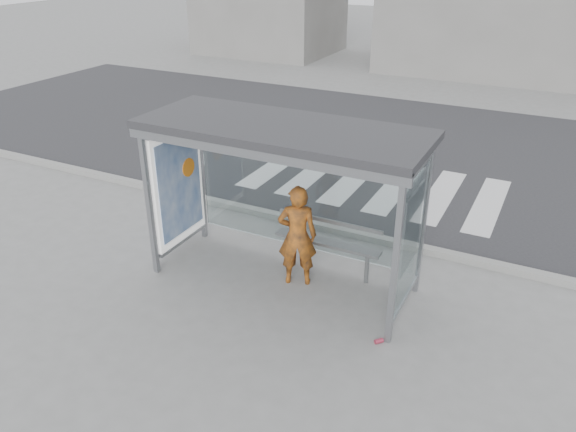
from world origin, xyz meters
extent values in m
plane|color=slate|center=(0.00, 0.00, 0.00)|extent=(80.00, 80.00, 0.00)
cube|color=#29292C|center=(0.00, 7.00, 0.00)|extent=(30.00, 10.00, 0.01)
cube|color=gray|center=(0.00, 1.95, 0.06)|extent=(30.00, 0.18, 0.12)
cube|color=silver|center=(-2.50, 4.50, 0.00)|extent=(0.55, 3.00, 0.00)
cube|color=silver|center=(-1.50, 4.50, 0.00)|extent=(0.55, 3.00, 0.00)
cube|color=silver|center=(-0.50, 4.50, 0.00)|extent=(0.55, 3.00, 0.00)
cube|color=silver|center=(0.50, 4.50, 0.00)|extent=(0.55, 3.00, 0.00)
cube|color=silver|center=(1.50, 4.50, 0.00)|extent=(0.55, 3.00, 0.00)
cube|color=silver|center=(2.50, 4.50, 0.00)|extent=(0.55, 3.00, 0.00)
cube|color=gray|center=(-2.00, -0.70, 1.25)|extent=(0.08, 0.08, 2.50)
cube|color=gray|center=(2.00, -0.70, 1.25)|extent=(0.08, 0.08, 2.50)
cube|color=gray|center=(-2.00, 0.70, 1.25)|extent=(0.08, 0.08, 2.50)
cube|color=gray|center=(2.00, 0.70, 1.25)|extent=(0.08, 0.08, 2.50)
cube|color=#2D2D30|center=(0.00, 0.00, 2.56)|extent=(4.25, 1.65, 0.12)
cube|color=gray|center=(0.00, -0.76, 2.45)|extent=(4.25, 0.06, 0.18)
cube|color=white|center=(0.00, 0.70, 1.30)|extent=(3.80, 0.02, 2.00)
cube|color=white|center=(-2.00, 0.00, 1.30)|extent=(0.15, 1.25, 2.00)
cube|color=#2C589F|center=(-1.92, 0.00, 1.30)|extent=(0.01, 1.10, 1.70)
cylinder|color=orange|center=(-1.91, 0.25, 1.55)|extent=(0.02, 0.32, 0.32)
cube|color=white|center=(2.00, 0.00, 1.30)|extent=(0.03, 1.25, 2.00)
cube|color=beige|center=(1.97, 0.05, 1.40)|extent=(0.03, 0.86, 1.16)
cube|color=slate|center=(0.00, 18.00, 2.50)|extent=(8.00, 5.00, 5.00)
imported|color=red|center=(0.22, 0.09, 0.84)|extent=(0.72, 0.61, 1.69)
cube|color=slate|center=(0.52, 0.57, 0.55)|extent=(1.81, 0.22, 0.05)
cylinder|color=slate|center=(-0.18, 0.57, 0.26)|extent=(0.07, 0.07, 0.53)
cylinder|color=slate|center=(1.22, 0.57, 0.26)|extent=(0.07, 0.07, 0.53)
cube|color=slate|center=(0.52, 0.66, 0.90)|extent=(1.81, 0.04, 0.06)
cylinder|color=#DE415D|center=(1.90, -0.79, 0.03)|extent=(0.13, 0.13, 0.07)
camera|label=1|loc=(3.57, -6.83, 5.01)|focal=35.00mm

